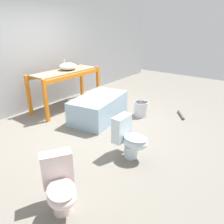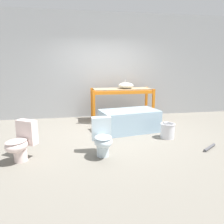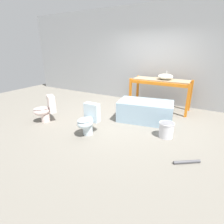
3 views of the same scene
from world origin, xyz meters
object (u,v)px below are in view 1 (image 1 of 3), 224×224
at_px(sink_basin, 68,66).
at_px(bathtub_main, 99,106).
at_px(toilet_near, 60,186).
at_px(bucket_white, 141,109).
at_px(toilet_far, 130,138).

bearing_deg(sink_basin, bathtub_main, -98.97).
xyz_separation_m(toilet_near, bucket_white, (3.00, 0.68, -0.16)).
distance_m(toilet_far, bucket_white, 1.75).
xyz_separation_m(bathtub_main, toilet_near, (-2.27, -1.35, 0.03)).
bearing_deg(bucket_white, sink_basin, 106.86).
bearing_deg(sink_basin, bucket_white, -73.14).
relative_size(toilet_far, bucket_white, 2.03).
distance_m(toilet_near, bucket_white, 3.08).
height_order(bathtub_main, bucket_white, bathtub_main).
height_order(sink_basin, toilet_far, sink_basin).
distance_m(sink_basin, bathtub_main, 1.37).
height_order(toilet_far, bucket_white, toilet_far).
bearing_deg(bathtub_main, toilet_far, -132.20).
bearing_deg(toilet_near, toilet_far, 31.18).
relative_size(toilet_near, bucket_white, 2.03).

